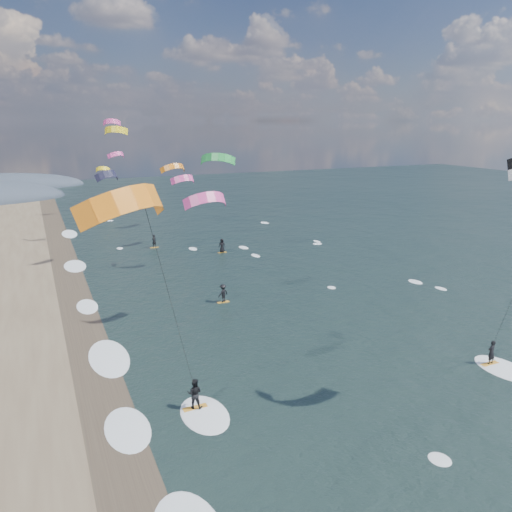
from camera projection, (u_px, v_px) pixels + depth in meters
name	position (u px, v px, depth m)	size (l,w,h in m)	color
ground	(368.00, 439.00, 25.89)	(260.00, 260.00, 0.00)	black
wet_sand_strip	(103.00, 396.00, 29.96)	(3.00, 240.00, 0.00)	#382D23
kitesurfer_near_b	(165.00, 279.00, 21.44)	(7.22, 9.14, 14.26)	orange
far_kitesurfers	(208.00, 264.00, 54.54)	(8.29, 23.56, 1.79)	orange
bg_kite_field	(150.00, 159.00, 66.45)	(15.42, 69.97, 10.19)	yellow
shoreline_surf	(111.00, 359.00, 34.61)	(2.40, 79.40, 0.11)	white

